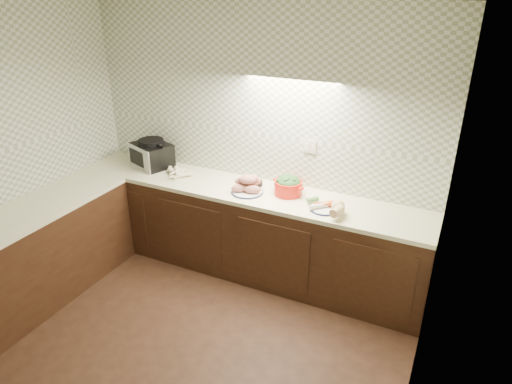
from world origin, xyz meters
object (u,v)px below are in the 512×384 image
at_px(toaster_oven, 152,154).
at_px(parsnip_pile, 180,174).
at_px(onion_bowl, 256,182).
at_px(sweet_potato_plate, 248,185).
at_px(veg_plate, 330,206).
at_px(dutch_oven, 288,185).

xyz_separation_m(toaster_oven, parsnip_pile, (0.44, -0.12, -0.11)).
distance_m(toaster_oven, onion_bowl, 1.24).
bearing_deg(sweet_potato_plate, veg_plate, -2.38).
relative_size(sweet_potato_plate, veg_plate, 0.73).
bearing_deg(parsnip_pile, dutch_oven, 4.39).
bearing_deg(onion_bowl, dutch_oven, -7.49).
distance_m(parsnip_pile, veg_plate, 1.62).
distance_m(toaster_oven, sweet_potato_plate, 1.25).
relative_size(toaster_oven, sweet_potato_plate, 1.65).
xyz_separation_m(parsnip_pile, veg_plate, (1.62, -0.07, 0.01)).
bearing_deg(parsnip_pile, toaster_oven, 164.72).
relative_size(toaster_oven, parsnip_pile, 1.32).
height_order(toaster_oven, parsnip_pile, toaster_oven).
height_order(parsnip_pile, sweet_potato_plate, sweet_potato_plate).
relative_size(parsnip_pile, veg_plate, 0.91).
xyz_separation_m(parsnip_pile, sweet_potato_plate, (0.80, -0.04, 0.04)).
xyz_separation_m(toaster_oven, sweet_potato_plate, (1.23, -0.16, -0.07)).
height_order(sweet_potato_plate, dutch_oven, dutch_oven).
bearing_deg(parsnip_pile, onion_bowl, 9.76).
distance_m(dutch_oven, veg_plate, 0.49).
bearing_deg(onion_bowl, parsnip_pile, -170.24).
bearing_deg(onion_bowl, veg_plate, -14.36).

